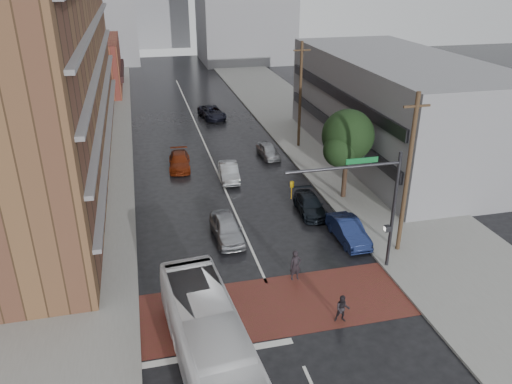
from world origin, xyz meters
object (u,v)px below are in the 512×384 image
pedestrian_a (295,265)px  car_travel_c (179,161)px  transit_bus (212,350)px  suv_travel (212,112)px  car_parked_near (348,231)px  car_parked_far (268,151)px  car_travel_b (229,172)px  car_parked_mid (310,205)px  pedestrian_b (342,309)px  car_travel_a (227,228)px

pedestrian_a → car_travel_c: pedestrian_a is taller
transit_bus → suv_travel: (6.13, 39.60, -0.88)m
car_parked_near → car_parked_far: bearing=92.9°
car_travel_b → car_parked_mid: car_travel_b is taller
pedestrian_a → car_parked_mid: 8.49m
transit_bus → pedestrian_a: 8.49m
pedestrian_b → car_travel_b: size_ratio=0.36×
car_parked_near → car_parked_far: 16.02m
transit_bus → car_travel_a: (2.75, 11.72, -0.82)m
car_travel_b → car_parked_mid: (4.50, -7.32, -0.06)m
car_travel_b → car_travel_c: size_ratio=0.94×
suv_travel → car_parked_mid: (3.06, -25.59, -0.07)m
car_travel_b → suv_travel: 18.33m
pedestrian_a → pedestrian_b: size_ratio=1.22×
suv_travel → transit_bus: bearing=-107.9°
car_parked_far → car_travel_c: bearing=-178.6°
car_parked_far → car_travel_a: bearing=-119.1°
car_travel_a → car_travel_b: car_travel_a is taller
pedestrian_b → car_travel_a: (-4.07, 9.46, -0.00)m
car_travel_c → car_travel_a: bearing=-77.7°
car_travel_c → car_parked_near: car_parked_near is taller
car_travel_a → car_parked_far: (6.44, 13.94, -0.11)m
pedestrian_b → car_parked_far: 23.53m
car_travel_a → pedestrian_a: bearing=-63.7°
car_travel_c → car_parked_far: bearing=10.3°
car_travel_c → car_parked_far: size_ratio=1.18×
car_parked_mid → car_parked_far: bearing=93.5°
pedestrian_b → car_travel_c: pedestrian_b is taller
car_travel_c → car_parked_mid: size_ratio=1.04×
pedestrian_b → car_parked_far: bearing=100.6°
car_parked_far → car_travel_b: bearing=-140.4°
pedestrian_a → car_parked_far: size_ratio=0.49×
car_travel_c → car_parked_near: 17.79m
pedestrian_a → pedestrian_b: (1.16, -4.04, -0.16)m
pedestrian_b → car_parked_mid: 11.99m
transit_bus → car_parked_mid: bearing=51.5°
car_parked_near → car_travel_a: bearing=163.9°
car_parked_near → car_parked_mid: 4.47m
car_travel_a → suv_travel: (3.38, 27.88, -0.06)m
pedestrian_a → car_parked_near: bearing=32.4°
transit_bus → car_parked_near: (10.29, 9.69, -0.86)m
suv_travel → car_parked_far: suv_travel is taller
car_parked_mid → car_parked_near: bearing=-72.2°
transit_bus → car_travel_b: bearing=72.4°
pedestrian_b → transit_bus: bearing=-145.3°
car_travel_b → car_travel_a: bearing=-97.2°
car_travel_c → transit_bus: bearing=-87.7°
transit_bus → pedestrian_a: size_ratio=6.18×
transit_bus → pedestrian_b: transit_bus is taller
transit_bus → car_parked_near: size_ratio=2.61×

